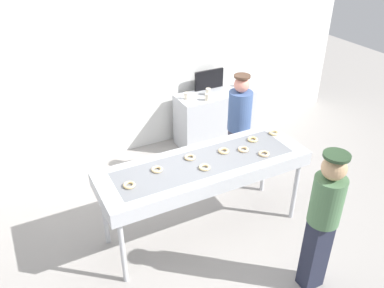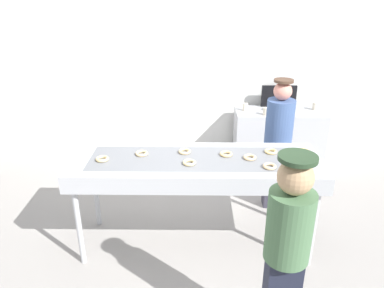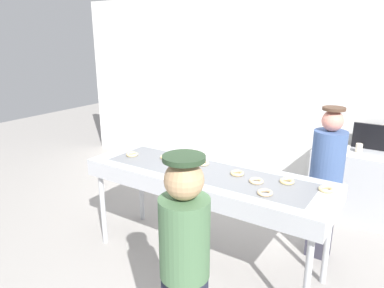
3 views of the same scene
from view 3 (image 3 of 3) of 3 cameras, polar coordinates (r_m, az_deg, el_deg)
The scene contains 19 objects.
ground_plane at distance 4.04m, azimuth 2.00°, elevation -18.08°, with size 16.00×16.00×0.00m, color #9E9993.
back_wall at distance 5.53m, azimuth 15.02°, elevation 7.59°, with size 8.00×0.12×2.95m, color white.
fryer_conveyor at distance 3.58m, azimuth 2.15°, elevation -5.67°, with size 2.51×0.82×1.03m.
plain_donut_0 at distance 4.04m, azimuth -9.56°, elevation -1.66°, with size 0.13×0.13×0.03m, color #F1D08B.
plain_donut_1 at distance 3.48m, azimuth 7.24°, elevation -4.66°, with size 0.13×0.13×0.03m, color #F1C682.
plain_donut_2 at distance 3.38m, azimuth 14.94°, elevation -5.78°, with size 0.13×0.13×0.03m, color #F7D284.
plain_donut_3 at distance 3.71m, azimuth 1.73°, elevation -3.10°, with size 0.13×0.13×0.03m, color beige.
plain_donut_4 at distance 3.32m, azimuth 10.24°, elevation -5.84°, with size 0.13×0.13×0.03m, color beige.
plain_donut_5 at distance 3.32m, azimuth 20.66°, elevation -6.78°, with size 0.13×0.13×0.03m, color #EDCE8A.
plain_donut_6 at distance 3.90m, azimuth -4.19°, elevation -2.11°, with size 0.13×0.13×0.03m, color beige.
plain_donut_7 at distance 3.10m, azimuth 11.58°, elevation -7.62°, with size 0.13×0.13×0.03m, color beige.
plain_donut_8 at distance 3.48m, azimuth 0.23°, elevation -4.49°, with size 0.13×0.13×0.03m, color #F2D491.
worker_baker at distance 3.94m, azimuth 20.64°, elevation -4.83°, with size 0.33×0.33×1.65m.
customer_waiting at distance 2.33m, azimuth -1.18°, elevation -19.10°, with size 0.31×0.31×1.68m.
prep_counter at distance 5.12m, azimuth 25.95°, elevation -6.25°, with size 1.33×0.55×0.90m, color #B7BABF.
paper_cup_0 at distance 4.97m, azimuth 25.14°, elevation -0.57°, with size 0.08×0.08×0.11m, color beige.
paper_cup_1 at distance 5.04m, azimuth 20.81°, elevation 0.18°, with size 0.08×0.08×0.11m, color beige.
paper_cup_3 at distance 4.81m, azimuth 23.41°, elevation -0.91°, with size 0.08×0.08×0.11m, color beige.
menu_display at distance 5.14m, azimuth 27.18°, elevation 0.97°, with size 0.53×0.04×0.33m, color black.
Camera 3 is at (1.69, -2.84, 2.32)m, focal length 33.36 mm.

